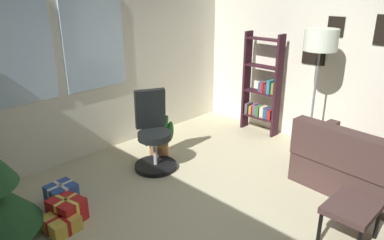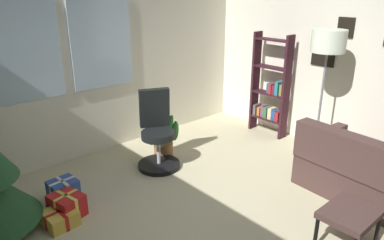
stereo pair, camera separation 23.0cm
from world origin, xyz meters
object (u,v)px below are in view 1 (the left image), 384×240
gift_box_gold (61,223)px  floor_lamp (320,47)px  footstool (352,210)px  gift_box_red (67,210)px  bookshelf (262,90)px  gift_box_blue (62,195)px  potted_plant (160,142)px  office_chair (154,138)px

gift_box_gold → floor_lamp: size_ratio=0.19×
footstool → gift_box_red: footstool is taller
bookshelf → floor_lamp: bearing=-106.4°
floor_lamp → gift_box_red: bearing=161.9°
gift_box_blue → bookshelf: bookshelf is taller
footstool → gift_box_blue: size_ratio=1.70×
gift_box_red → gift_box_blue: gift_box_blue is taller
gift_box_gold → bookshelf: bearing=1.8°
gift_box_blue → bookshelf: 3.43m
bookshelf → gift_box_blue: bearing=175.3°
footstool → gift_box_gold: size_ratio=1.57×
gift_box_gold → gift_box_blue: 0.44m
gift_box_red → gift_box_gold: size_ratio=1.17×
floor_lamp → potted_plant: (-1.48, 1.50, -1.35)m
gift_box_red → potted_plant: bearing=15.8°
gift_box_gold → office_chair: bearing=14.3°
gift_box_blue → office_chair: 1.35m
office_chair → footstool: bearing=-82.8°
gift_box_red → bookshelf: size_ratio=0.24×
gift_box_red → footstool: bearing=-52.1°
bookshelf → potted_plant: (-1.78, 0.47, -0.52)m
office_chair → floor_lamp: floor_lamp is taller
gift_box_red → floor_lamp: floor_lamp is taller
office_chair → bookshelf: 2.09m
footstool → potted_plant: (-0.05, 2.67, -0.14)m
footstool → bookshelf: 2.83m
potted_plant → floor_lamp: bearing=-45.4°
gift_box_gold → floor_lamp: (3.27, -0.92, 1.48)m
footstool → gift_box_red: bearing=127.9°
gift_box_red → gift_box_gold: bearing=-139.0°
office_chair → gift_box_blue: bearing=180.0°
bookshelf → floor_lamp: 1.36m
gift_box_red → gift_box_gold: 0.17m
gift_box_red → bookshelf: (3.45, 0.00, 0.60)m
gift_box_red → potted_plant: (1.66, 0.47, 0.09)m
bookshelf → potted_plant: size_ratio=2.67×
office_chair → bookshelf: bookshelf is taller
office_chair → potted_plant: (0.26, 0.19, -0.20)m
footstool → office_chair: bearing=97.2°
gift_box_gold → potted_plant: potted_plant is taller
office_chair → bookshelf: size_ratio=0.64×
gift_box_gold → potted_plant: bearing=18.0°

